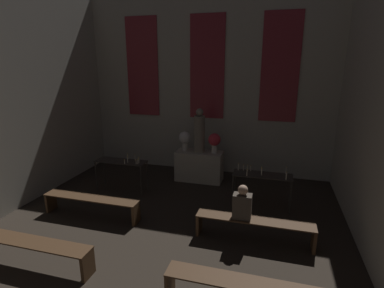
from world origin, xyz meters
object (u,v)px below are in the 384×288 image
object	(u,v)px
pew_third_left	(31,247)
altar	(199,166)
pew_back_left	(91,202)
pew_back_right	(254,225)
flower_vase_right	(214,141)
statue	(199,132)
candle_rack_left	(122,165)
candle_rack_right	(262,178)
person_seated	(242,204)
flower_vase_left	(185,139)

from	to	relation	value
pew_third_left	altar	bearing A→B (deg)	68.28
pew_third_left	pew_back_left	distance (m)	1.79
pew_third_left	pew_back_right	bearing A→B (deg)	26.02
flower_vase_right	pew_back_left	world-z (taller)	flower_vase_right
statue	candle_rack_left	size ratio (longest dim) A/B	0.92
pew_back_left	candle_rack_right	bearing A→B (deg)	22.67
pew_third_left	pew_back_left	xyz separation A→B (m)	(0.00, 1.79, 0.00)
candle_rack_left	person_seated	bearing A→B (deg)	-24.14
statue	candle_rack_right	xyz separation A→B (m)	(1.88, -1.26, -0.74)
pew_back_right	person_seated	bearing A→B (deg)	180.00
pew_back_left	pew_back_right	bearing A→B (deg)	0.00
flower_vase_left	flower_vase_right	world-z (taller)	same
altar	candle_rack_left	size ratio (longest dim) A/B	0.98
flower_vase_left	candle_rack_left	xyz separation A→B (m)	(-1.43, -1.26, -0.52)
altar	flower_vase_right	world-z (taller)	flower_vase_right
candle_rack_left	pew_back_left	size ratio (longest dim) A/B	0.61
statue	pew_third_left	size ratio (longest dim) A/B	0.56
flower_vase_left	pew_back_left	bearing A→B (deg)	-116.25
pew_third_left	pew_back_right	distance (m)	4.08
altar	candle_rack_right	world-z (taller)	candle_rack_right
flower_vase_right	candle_rack_left	size ratio (longest dim) A/B	0.42
statue	flower_vase_right	world-z (taller)	statue
candle_rack_left	person_seated	size ratio (longest dim) A/B	2.03
pew_third_left	candle_rack_left	bearing A→B (deg)	90.77
statue	pew_back_right	world-z (taller)	statue
flower_vase_right	person_seated	distance (m)	3.07
pew_back_left	pew_back_right	xyz separation A→B (m)	(3.66, 0.00, 0.00)
pew_back_right	person_seated	xyz separation A→B (m)	(-0.25, 0.00, 0.42)
flower_vase_left	pew_third_left	world-z (taller)	flower_vase_left
flower_vase_left	candle_rack_left	world-z (taller)	flower_vase_left
altar	pew_back_right	size ratio (longest dim) A/B	0.60
flower_vase_right	candle_rack_right	bearing A→B (deg)	-41.18
pew_back_left	person_seated	size ratio (longest dim) A/B	3.31
statue	pew_back_left	size ratio (longest dim) A/B	0.56
candle_rack_right	person_seated	bearing A→B (deg)	-100.97
candle_rack_left	pew_back_left	distance (m)	1.60
flower_vase_left	flower_vase_right	bearing A→B (deg)	0.00
statue	pew_back_left	xyz separation A→B (m)	(-1.83, -2.81, -1.13)
statue	flower_vase_right	size ratio (longest dim) A/B	2.21
statue	pew_back_left	distance (m)	3.54
person_seated	altar	bearing A→B (deg)	119.40
statue	pew_third_left	xyz separation A→B (m)	(-1.83, -4.60, -1.13)
statue	altar	bearing A→B (deg)	90.00
statue	flower_vase_right	distance (m)	0.50
flower_vase_left	pew_back_right	xyz separation A→B (m)	(2.28, -2.81, -0.90)
candle_rack_right	person_seated	size ratio (longest dim) A/B	2.03
candle_rack_right	person_seated	xyz separation A→B (m)	(-0.30, -1.55, 0.04)
statue	pew_back_right	size ratio (longest dim) A/B	0.56
altar	person_seated	xyz separation A→B (m)	(1.58, -2.81, 0.33)
statue	person_seated	bearing A→B (deg)	-60.60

